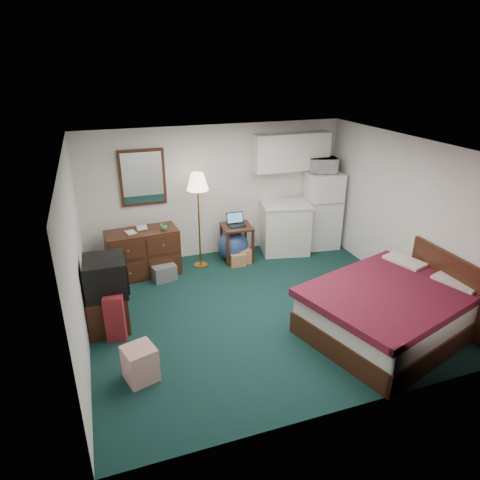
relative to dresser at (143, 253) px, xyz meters
name	(u,v)px	position (x,y,z in m)	size (l,w,h in m)	color
floor	(258,308)	(1.50, -1.75, -0.42)	(5.00, 4.50, 0.01)	black
ceiling	(261,147)	(1.50, -1.75, 2.08)	(5.00, 4.50, 0.01)	silver
walls	(260,234)	(1.50, -1.75, 0.83)	(5.01, 4.51, 2.50)	silver
mirror	(142,178)	(0.15, 0.47, 1.23)	(0.80, 0.06, 1.00)	white
upper_cabinets	(291,152)	(2.95, 0.32, 1.53)	(1.50, 0.35, 0.70)	silver
headboard	(448,287)	(3.96, -2.94, 0.13)	(0.06, 1.56, 1.00)	#351E15
dresser	(143,253)	(0.00, 0.00, 0.00)	(1.23, 0.56, 0.84)	#351E15
floor_lamp	(199,221)	(1.03, 0.00, 0.47)	(0.38, 0.38, 1.77)	orange
desk	(237,243)	(1.76, 0.04, -0.07)	(0.55, 0.55, 0.69)	#351E15
exercise_ball	(233,245)	(1.69, 0.06, -0.13)	(0.58, 0.58, 0.58)	navy
kitchen_counter	(285,229)	(2.79, 0.09, 0.07)	(0.89, 0.68, 0.97)	silver
fridge	(322,210)	(3.61, 0.13, 0.35)	(0.63, 0.63, 1.54)	white
bed	(389,312)	(2.98, -2.94, -0.07)	(2.16, 1.69, 0.69)	#5A111B
tv_stand	(108,310)	(-0.70, -1.51, -0.14)	(0.55, 0.60, 0.55)	#351E15
suitcase	(116,313)	(-0.60, -1.72, -0.08)	(0.26, 0.41, 0.67)	maroon
retail_box	(140,363)	(-0.41, -2.76, -0.20)	(0.35, 0.35, 0.44)	silver
file_bin	(164,272)	(0.29, -0.32, -0.28)	(0.40, 0.30, 0.28)	slate
cardboard_box_a	(237,259)	(1.69, -0.19, -0.30)	(0.28, 0.24, 0.24)	tan
cardboard_box_b	(244,255)	(1.86, -0.11, -0.28)	(0.23, 0.27, 0.27)	tan
laptop	(237,220)	(1.76, 0.04, 0.39)	(0.33, 0.27, 0.22)	black
crt_tv	(105,276)	(-0.68, -1.50, 0.40)	(0.57, 0.62, 0.53)	black
microwave	(323,164)	(3.54, 0.12, 1.30)	(0.53, 0.29, 0.36)	white
book_a	(126,228)	(-0.26, -0.06, 0.53)	(0.16, 0.02, 0.21)	tan
book_b	(136,223)	(-0.06, 0.11, 0.54)	(0.18, 0.02, 0.24)	tan
mug	(164,226)	(0.38, -0.09, 0.48)	(0.13, 0.10, 0.13)	#518846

